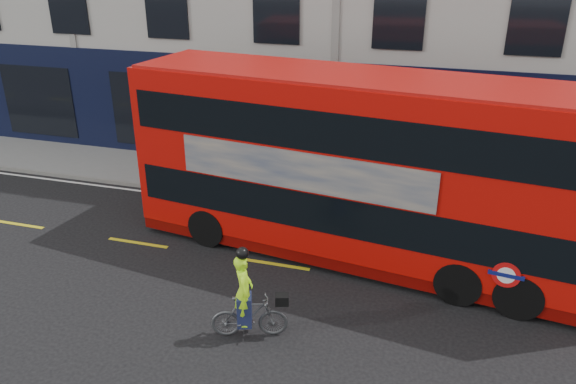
% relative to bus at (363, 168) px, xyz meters
% --- Properties ---
extents(ground, '(120.00, 120.00, 0.00)m').
position_rel_bus_xyz_m(ground, '(-1.93, -2.64, -2.44)').
color(ground, black).
rests_on(ground, ground).
extents(pavement, '(60.00, 3.00, 0.12)m').
position_rel_bus_xyz_m(pavement, '(-1.93, 3.86, -2.38)').
color(pavement, gray).
rests_on(pavement, ground).
extents(kerb, '(60.00, 0.12, 0.13)m').
position_rel_bus_xyz_m(kerb, '(-1.93, 2.36, -2.38)').
color(kerb, slate).
rests_on(kerb, ground).
extents(road_edge_line, '(58.00, 0.10, 0.01)m').
position_rel_bus_xyz_m(road_edge_line, '(-1.93, 2.06, -2.44)').
color(road_edge_line, silver).
rests_on(road_edge_line, ground).
extents(lane_dashes, '(58.00, 0.12, 0.01)m').
position_rel_bus_xyz_m(lane_dashes, '(-1.93, -1.14, -2.44)').
color(lane_dashes, gold).
rests_on(lane_dashes, ground).
extents(bus, '(12.04, 4.24, 4.76)m').
position_rel_bus_xyz_m(bus, '(0.00, 0.00, 0.00)').
color(bus, '#C10C07').
rests_on(bus, ground).
extents(cyclist, '(1.67, 0.93, 2.11)m').
position_rel_bus_xyz_m(cyclist, '(-1.61, -4.04, -1.73)').
color(cyclist, '#4D4F52').
rests_on(cyclist, ground).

